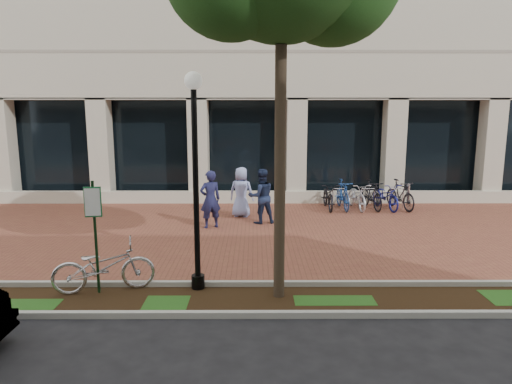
{
  "coord_description": "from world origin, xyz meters",
  "views": [
    {
      "loc": [
        0.29,
        -13.81,
        3.74
      ],
      "look_at": [
        0.34,
        -0.8,
        1.41
      ],
      "focal_mm": 32.0,
      "sensor_mm": 36.0,
      "label": 1
    }
  ],
  "objects_px": {
    "bollard": "(408,194)",
    "locked_bicycle": "(104,266)",
    "lamppost": "(195,171)",
    "bike_rack_cluster": "(364,195)",
    "pedestrian_right": "(241,192)",
    "parking_sign": "(95,223)",
    "pedestrian_left": "(210,199)",
    "pedestrian_mid": "(261,196)"
  },
  "relations": [
    {
      "from": "bollard",
      "to": "parking_sign",
      "type": "bearing_deg",
      "value": -136.6
    },
    {
      "from": "parking_sign",
      "to": "pedestrian_right",
      "type": "bearing_deg",
      "value": 60.28
    },
    {
      "from": "lamppost",
      "to": "pedestrian_left",
      "type": "bearing_deg",
      "value": 92.42
    },
    {
      "from": "pedestrian_left",
      "to": "bollard",
      "type": "xyz_separation_m",
      "value": [
        7.55,
        3.49,
        -0.47
      ]
    },
    {
      "from": "pedestrian_right",
      "to": "pedestrian_left",
      "type": "bearing_deg",
      "value": 73.24
    },
    {
      "from": "locked_bicycle",
      "to": "pedestrian_mid",
      "type": "relative_size",
      "value": 1.13
    },
    {
      "from": "pedestrian_right",
      "to": "bike_rack_cluster",
      "type": "distance_m",
      "value": 4.82
    },
    {
      "from": "lamppost",
      "to": "bike_rack_cluster",
      "type": "relative_size",
      "value": 1.25
    },
    {
      "from": "pedestrian_mid",
      "to": "pedestrian_right",
      "type": "distance_m",
      "value": 1.19
    },
    {
      "from": "bike_rack_cluster",
      "to": "parking_sign",
      "type": "bearing_deg",
      "value": -138.62
    },
    {
      "from": "locked_bicycle",
      "to": "pedestrian_right",
      "type": "height_order",
      "value": "pedestrian_right"
    },
    {
      "from": "pedestrian_right",
      "to": "bike_rack_cluster",
      "type": "relative_size",
      "value": 0.5
    },
    {
      "from": "pedestrian_left",
      "to": "pedestrian_right",
      "type": "xyz_separation_m",
      "value": [
        0.95,
        1.56,
        -0.04
      ]
    },
    {
      "from": "lamppost",
      "to": "bike_rack_cluster",
      "type": "xyz_separation_m",
      "value": [
        5.38,
        7.92,
        -2.0
      ]
    },
    {
      "from": "pedestrian_mid",
      "to": "bike_rack_cluster",
      "type": "height_order",
      "value": "pedestrian_mid"
    },
    {
      "from": "pedestrian_left",
      "to": "pedestrian_mid",
      "type": "bearing_deg",
      "value": 177.69
    },
    {
      "from": "pedestrian_right",
      "to": "bollard",
      "type": "relative_size",
      "value": 1.96
    },
    {
      "from": "bollard",
      "to": "bike_rack_cluster",
      "type": "xyz_separation_m",
      "value": [
        -1.95,
        -0.69,
        0.07
      ]
    },
    {
      "from": "locked_bicycle",
      "to": "bollard",
      "type": "height_order",
      "value": "locked_bicycle"
    },
    {
      "from": "lamppost",
      "to": "pedestrian_mid",
      "type": "xyz_separation_m",
      "value": [
        1.43,
        5.72,
        -1.61
      ]
    },
    {
      "from": "pedestrian_mid",
      "to": "bollard",
      "type": "xyz_separation_m",
      "value": [
        5.9,
        2.89,
        -0.46
      ]
    },
    {
      "from": "parking_sign",
      "to": "pedestrian_left",
      "type": "relative_size",
      "value": 1.26
    },
    {
      "from": "lamppost",
      "to": "pedestrian_right",
      "type": "height_order",
      "value": "lamppost"
    },
    {
      "from": "pedestrian_right",
      "to": "pedestrian_mid",
      "type": "bearing_deg",
      "value": 140.13
    },
    {
      "from": "lamppost",
      "to": "bike_rack_cluster",
      "type": "height_order",
      "value": "lamppost"
    },
    {
      "from": "pedestrian_right",
      "to": "bike_rack_cluster",
      "type": "bearing_deg",
      "value": -150.63
    },
    {
      "from": "pedestrian_mid",
      "to": "pedestrian_right",
      "type": "bearing_deg",
      "value": -71.4
    },
    {
      "from": "pedestrian_left",
      "to": "parking_sign",
      "type": "bearing_deg",
      "value": 49.04
    },
    {
      "from": "pedestrian_left",
      "to": "pedestrian_mid",
      "type": "height_order",
      "value": "pedestrian_left"
    },
    {
      "from": "locked_bicycle",
      "to": "pedestrian_right",
      "type": "bearing_deg",
      "value": -36.72
    },
    {
      "from": "pedestrian_left",
      "to": "bike_rack_cluster",
      "type": "relative_size",
      "value": 0.52
    },
    {
      "from": "lamppost",
      "to": "bollard",
      "type": "height_order",
      "value": "lamppost"
    },
    {
      "from": "pedestrian_mid",
      "to": "bike_rack_cluster",
      "type": "xyz_separation_m",
      "value": [
        3.96,
        2.2,
        -0.38
      ]
    },
    {
      "from": "bollard",
      "to": "locked_bicycle",
      "type": "bearing_deg",
      "value": -136.63
    },
    {
      "from": "lamppost",
      "to": "pedestrian_right",
      "type": "distance_m",
      "value": 6.93
    },
    {
      "from": "parking_sign",
      "to": "bollard",
      "type": "distance_m",
      "value": 12.93
    },
    {
      "from": "parking_sign",
      "to": "pedestrian_left",
      "type": "bearing_deg",
      "value": 63.34
    },
    {
      "from": "bollard",
      "to": "pedestrian_left",
      "type": "bearing_deg",
      "value": -155.21
    },
    {
      "from": "lamppost",
      "to": "bollard",
      "type": "bearing_deg",
      "value": 49.59
    },
    {
      "from": "pedestrian_right",
      "to": "bollard",
      "type": "distance_m",
      "value": 6.88
    },
    {
      "from": "pedestrian_mid",
      "to": "bollard",
      "type": "distance_m",
      "value": 6.59
    },
    {
      "from": "parking_sign",
      "to": "lamppost",
      "type": "distance_m",
      "value": 2.29
    }
  ]
}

